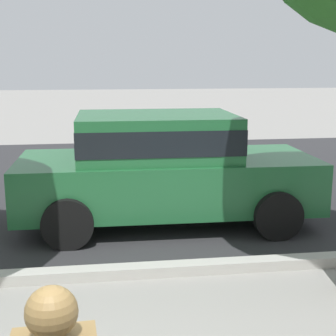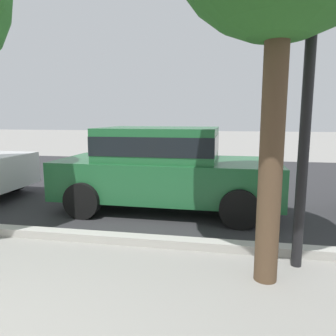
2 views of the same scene
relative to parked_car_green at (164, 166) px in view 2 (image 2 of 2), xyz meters
name	(u,v)px [view 2 (image 2 of 2)]	position (x,y,z in m)	size (l,w,h in m)	color
street_surface	(148,179)	(-1.04, 2.83, -0.84)	(60.00, 9.00, 0.01)	#2D2D30
curb_stone	(70,235)	(-1.04, -1.77, -0.78)	(60.00, 0.20, 0.12)	#B2AFA8
parked_car_green	(164,166)	(0.00, 0.00, 0.00)	(4.12, 1.97, 1.56)	#236638
lamp_post	(311,41)	(2.00, -2.05, 1.71)	(0.32, 0.32, 3.90)	black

